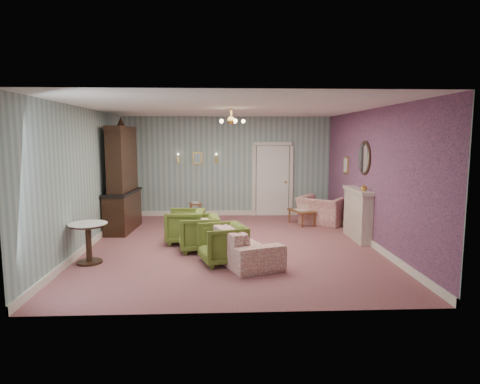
{
  "coord_description": "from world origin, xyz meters",
  "views": [
    {
      "loc": [
        -0.22,
        -8.79,
        2.3
      ],
      "look_at": [
        0.2,
        0.4,
        1.1
      ],
      "focal_mm": 31.39,
      "sensor_mm": 36.0,
      "label": 1
    }
  ],
  "objects_px": {
    "fireplace": "(358,214)",
    "coffee_table": "(301,217)",
    "dresser": "(122,176)",
    "pedestal_table": "(89,243)",
    "olive_chair_a": "(222,242)",
    "side_table_black": "(324,215)",
    "sofa_chintz": "(237,235)",
    "olive_chair_c": "(185,225)",
    "olive_chair_b": "(199,231)",
    "wingback_chair": "(322,206)"
  },
  "relations": [
    {
      "from": "fireplace",
      "to": "dresser",
      "type": "bearing_deg",
      "value": 167.92
    },
    {
      "from": "coffee_table",
      "to": "pedestal_table",
      "type": "distance_m",
      "value": 5.58
    },
    {
      "from": "coffee_table",
      "to": "side_table_black",
      "type": "relative_size",
      "value": 1.42
    },
    {
      "from": "fireplace",
      "to": "pedestal_table",
      "type": "xyz_separation_m",
      "value": [
        -5.51,
        -1.58,
        -0.2
      ]
    },
    {
      "from": "olive_chair_a",
      "to": "olive_chair_b",
      "type": "relative_size",
      "value": 0.99
    },
    {
      "from": "pedestal_table",
      "to": "side_table_black",
      "type": "bearing_deg",
      "value": 31.58
    },
    {
      "from": "olive_chair_b",
      "to": "fireplace",
      "type": "height_order",
      "value": "fireplace"
    },
    {
      "from": "side_table_black",
      "to": "pedestal_table",
      "type": "distance_m",
      "value": 6.05
    },
    {
      "from": "side_table_black",
      "to": "pedestal_table",
      "type": "xyz_separation_m",
      "value": [
        -5.16,
        -3.17,
        0.1
      ]
    },
    {
      "from": "olive_chair_c",
      "to": "pedestal_table",
      "type": "height_order",
      "value": "olive_chair_c"
    },
    {
      "from": "olive_chair_c",
      "to": "dresser",
      "type": "xyz_separation_m",
      "value": [
        -1.64,
        1.32,
        0.96
      ]
    },
    {
      "from": "olive_chair_a",
      "to": "sofa_chintz",
      "type": "distance_m",
      "value": 0.44
    },
    {
      "from": "dresser",
      "to": "pedestal_table",
      "type": "bearing_deg",
      "value": -86.47
    },
    {
      "from": "olive_chair_b",
      "to": "sofa_chintz",
      "type": "height_order",
      "value": "sofa_chintz"
    },
    {
      "from": "wingback_chair",
      "to": "coffee_table",
      "type": "height_order",
      "value": "wingback_chair"
    },
    {
      "from": "olive_chair_c",
      "to": "sofa_chintz",
      "type": "distance_m",
      "value": 1.62
    },
    {
      "from": "olive_chair_b",
      "to": "side_table_black",
      "type": "bearing_deg",
      "value": 119.98
    },
    {
      "from": "fireplace",
      "to": "coffee_table",
      "type": "relative_size",
      "value": 1.77
    },
    {
      "from": "sofa_chintz",
      "to": "coffee_table",
      "type": "xyz_separation_m",
      "value": [
        1.82,
        2.98,
        -0.24
      ]
    },
    {
      "from": "olive_chair_b",
      "to": "olive_chair_c",
      "type": "xyz_separation_m",
      "value": [
        -0.33,
        0.65,
        0.0
      ]
    },
    {
      "from": "olive_chair_b",
      "to": "sofa_chintz",
      "type": "relative_size",
      "value": 0.36
    },
    {
      "from": "fireplace",
      "to": "olive_chair_a",
      "type": "bearing_deg",
      "value": -151.19
    },
    {
      "from": "side_table_black",
      "to": "coffee_table",
      "type": "bearing_deg",
      "value": 175.84
    },
    {
      "from": "wingback_chair",
      "to": "coffee_table",
      "type": "xyz_separation_m",
      "value": [
        -0.57,
        -0.09,
        -0.29
      ]
    },
    {
      "from": "sofa_chintz",
      "to": "dresser",
      "type": "bearing_deg",
      "value": 25.88
    },
    {
      "from": "olive_chair_a",
      "to": "olive_chair_c",
      "type": "relative_size",
      "value": 0.98
    },
    {
      "from": "olive_chair_a",
      "to": "wingback_chair",
      "type": "xyz_separation_m",
      "value": [
        2.67,
        3.41,
        0.1
      ]
    },
    {
      "from": "wingback_chair",
      "to": "pedestal_table",
      "type": "xyz_separation_m",
      "value": [
        -5.12,
        -3.3,
        -0.12
      ]
    },
    {
      "from": "coffee_table",
      "to": "side_table_black",
      "type": "height_order",
      "value": "side_table_black"
    },
    {
      "from": "fireplace",
      "to": "coffee_table",
      "type": "bearing_deg",
      "value": 120.26
    },
    {
      "from": "olive_chair_c",
      "to": "wingback_chair",
      "type": "xyz_separation_m",
      "value": [
        3.48,
        1.87,
        0.09
      ]
    },
    {
      "from": "olive_chair_b",
      "to": "fireplace",
      "type": "distance_m",
      "value": 3.63
    },
    {
      "from": "olive_chair_a",
      "to": "sofa_chintz",
      "type": "xyz_separation_m",
      "value": [
        0.28,
        0.34,
        0.05
      ]
    },
    {
      "from": "side_table_black",
      "to": "sofa_chintz",
      "type": "bearing_deg",
      "value": -129.54
    },
    {
      "from": "wingback_chair",
      "to": "pedestal_table",
      "type": "relative_size",
      "value": 1.5
    },
    {
      "from": "olive_chair_a",
      "to": "side_table_black",
      "type": "bearing_deg",
      "value": 124.31
    },
    {
      "from": "coffee_table",
      "to": "wingback_chair",
      "type": "bearing_deg",
      "value": 8.78
    },
    {
      "from": "dresser",
      "to": "fireplace",
      "type": "bearing_deg",
      "value": -8.55
    },
    {
      "from": "sofa_chintz",
      "to": "coffee_table",
      "type": "bearing_deg",
      "value": -52.87
    },
    {
      "from": "olive_chair_a",
      "to": "coffee_table",
      "type": "distance_m",
      "value": 3.94
    },
    {
      "from": "sofa_chintz",
      "to": "pedestal_table",
      "type": "xyz_separation_m",
      "value": [
        -2.73,
        -0.23,
        -0.07
      ]
    },
    {
      "from": "olive_chair_a",
      "to": "dresser",
      "type": "xyz_separation_m",
      "value": [
        -2.45,
        2.86,
        0.96
      ]
    },
    {
      "from": "olive_chair_c",
      "to": "side_table_black",
      "type": "relative_size",
      "value": 1.46
    },
    {
      "from": "fireplace",
      "to": "pedestal_table",
      "type": "relative_size",
      "value": 1.85
    },
    {
      "from": "olive_chair_a",
      "to": "wingback_chair",
      "type": "distance_m",
      "value": 4.33
    },
    {
      "from": "dresser",
      "to": "fireplace",
      "type": "xyz_separation_m",
      "value": [
        5.51,
        -1.18,
        -0.78
      ]
    },
    {
      "from": "fireplace",
      "to": "side_table_black",
      "type": "distance_m",
      "value": 1.66
    },
    {
      "from": "sofa_chintz",
      "to": "wingback_chair",
      "type": "height_order",
      "value": "wingback_chair"
    },
    {
      "from": "olive_chair_a",
      "to": "side_table_black",
      "type": "relative_size",
      "value": 1.43
    },
    {
      "from": "olive_chair_c",
      "to": "wingback_chair",
      "type": "relative_size",
      "value": 0.72
    }
  ]
}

